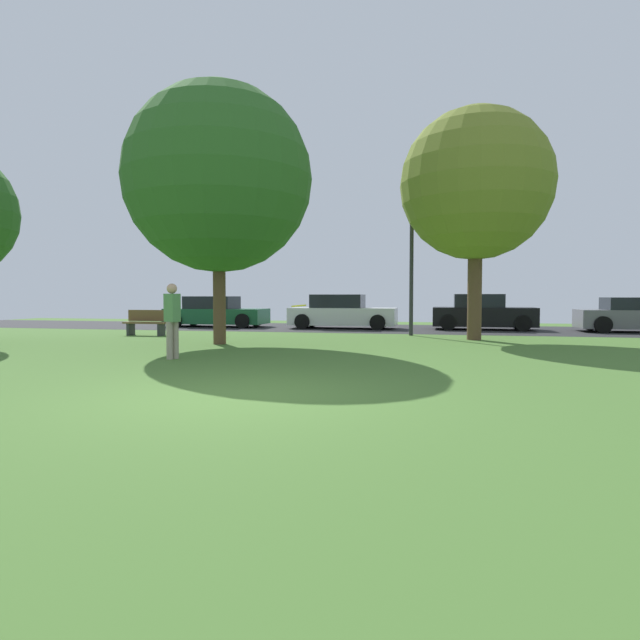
# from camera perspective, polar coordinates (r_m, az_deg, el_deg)

# --- Properties ---
(ground_plane) EXTENTS (44.00, 44.00, 0.00)m
(ground_plane) POSITION_cam_1_polar(r_m,az_deg,el_deg) (7.61, -8.76, -8.09)
(ground_plane) COLOR #47702D
(road_strip) EXTENTS (44.00, 6.40, 0.01)m
(road_strip) POSITION_cam_1_polar(r_m,az_deg,el_deg) (23.16, 5.96, -0.89)
(road_strip) COLOR #28282B
(road_strip) RESTS_ON ground_plane
(birch_tree_lone) EXTENTS (5.39, 5.39, 7.47)m
(birch_tree_lone) POSITION_cam_1_polar(r_m,az_deg,el_deg) (16.16, -10.78, 14.56)
(birch_tree_lone) COLOR brown
(birch_tree_lone) RESTS_ON ground_plane
(oak_tree_right) EXTENTS (4.76, 4.76, 7.31)m
(oak_tree_right) POSITION_cam_1_polar(r_m,az_deg,el_deg) (18.08, 16.28, 13.67)
(oak_tree_right) COLOR brown
(oak_tree_right) RESTS_ON ground_plane
(person_catcher) EXTENTS (0.38, 0.33, 1.68)m
(person_catcher) POSITION_cam_1_polar(r_m,az_deg,el_deg) (12.30, -15.46, 0.27)
(person_catcher) COLOR gray
(person_catcher) RESTS_ON ground_plane
(frisbee_disc) EXTENTS (0.30, 0.30, 0.05)m
(frisbee_disc) POSITION_cam_1_polar(r_m,az_deg,el_deg) (9.70, -2.27, 1.52)
(frisbee_disc) COLOR yellow
(parked_car_green) EXTENTS (4.52, 2.00, 1.38)m
(parked_car_green) POSITION_cam_1_polar(r_m,az_deg,el_deg) (24.72, -11.06, 0.75)
(parked_car_green) COLOR #195633
(parked_car_green) RESTS_ON ground_plane
(parked_car_white) EXTENTS (4.54, 1.94, 1.46)m
(parked_car_white) POSITION_cam_1_polar(r_m,az_deg,el_deg) (22.99, 2.34, 0.75)
(parked_car_white) COLOR white
(parked_car_white) RESTS_ON ground_plane
(parked_car_black) EXTENTS (4.10, 1.96, 1.47)m
(parked_car_black) POSITION_cam_1_polar(r_m,az_deg,el_deg) (23.19, 16.91, 0.67)
(parked_car_black) COLOR black
(parked_car_black) RESTS_ON ground_plane
(park_bench) EXTENTS (1.60, 0.45, 0.90)m
(park_bench) POSITION_cam_1_polar(r_m,az_deg,el_deg) (19.96, -17.97, -0.24)
(park_bench) COLOR brown
(park_bench) RESTS_ON ground_plane
(street_lamp_post) EXTENTS (0.14, 0.14, 4.50)m
(street_lamp_post) POSITION_cam_1_polar(r_m,az_deg,el_deg) (19.20, 9.71, 5.08)
(street_lamp_post) COLOR #2D2D33
(street_lamp_post) RESTS_ON ground_plane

